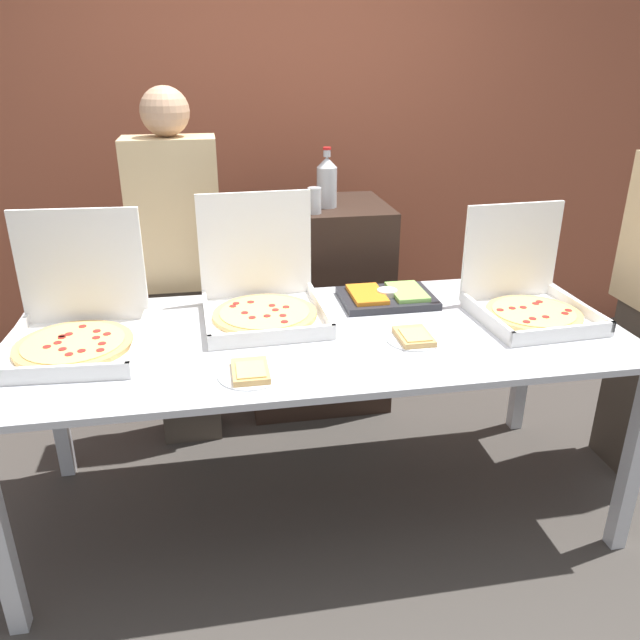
% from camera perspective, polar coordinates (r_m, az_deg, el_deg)
% --- Properties ---
extents(ground_plane, '(16.00, 16.00, 0.00)m').
position_cam_1_polar(ground_plane, '(2.81, 0.00, -16.55)').
color(ground_plane, '#423D38').
extents(brick_wall_behind, '(10.00, 0.06, 2.80)m').
position_cam_1_polar(brick_wall_behind, '(3.87, -4.66, 17.21)').
color(brick_wall_behind, '#9E5138').
rests_on(brick_wall_behind, ground_plane).
extents(buffet_table, '(2.32, 0.97, 0.82)m').
position_cam_1_polar(buffet_table, '(2.41, 0.00, -2.89)').
color(buffet_table, silver).
rests_on(buffet_table, ground_plane).
extents(pizza_box_near_left, '(0.45, 0.46, 0.42)m').
position_cam_1_polar(pizza_box_near_left, '(2.63, 18.46, 1.92)').
color(pizza_box_near_left, white).
rests_on(pizza_box_near_left, buffet_table).
extents(pizza_box_far_left, '(0.48, 0.50, 0.46)m').
position_cam_1_polar(pizza_box_far_left, '(2.50, -5.29, 2.17)').
color(pizza_box_far_left, white).
rests_on(pizza_box_far_left, buffet_table).
extents(pizza_box_near_right, '(0.49, 0.51, 0.46)m').
position_cam_1_polar(pizza_box_near_right, '(2.40, -21.43, -0.39)').
color(pizza_box_near_right, white).
rests_on(pizza_box_near_right, buffet_table).
extents(paper_plate_front_left, '(0.22, 0.22, 0.03)m').
position_cam_1_polar(paper_plate_front_left, '(2.07, -6.37, -4.77)').
color(paper_plate_front_left, white).
rests_on(paper_plate_front_left, buffet_table).
extents(paper_plate_front_center, '(0.20, 0.20, 0.03)m').
position_cam_1_polar(paper_plate_front_center, '(2.32, 8.58, -1.57)').
color(paper_plate_front_center, white).
rests_on(paper_plate_front_center, buffet_table).
extents(veggie_tray, '(0.39, 0.29, 0.05)m').
position_cam_1_polar(veggie_tray, '(2.67, 6.14, 2.14)').
color(veggie_tray, '#28282D').
rests_on(veggie_tray, buffet_table).
extents(sideboard_podium, '(0.73, 0.57, 1.09)m').
position_cam_1_polar(sideboard_podium, '(3.37, -0.41, 1.41)').
color(sideboard_podium, black).
rests_on(sideboard_podium, ground_plane).
extents(soda_bottle, '(0.10, 0.10, 0.29)m').
position_cam_1_polar(soda_bottle, '(3.13, 0.63, 12.54)').
color(soda_bottle, '#B7BCC1').
rests_on(soda_bottle, sideboard_podium).
extents(soda_can_silver, '(0.07, 0.07, 0.12)m').
position_cam_1_polar(soda_can_silver, '(3.01, -0.52, 10.87)').
color(soda_can_silver, silver).
rests_on(soda_can_silver, sideboard_podium).
extents(person_guest_plaid, '(0.40, 0.22, 1.68)m').
position_cam_1_polar(person_guest_plaid, '(2.96, -12.72, 4.50)').
color(person_guest_plaid, '#473D33').
rests_on(person_guest_plaid, ground_plane).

